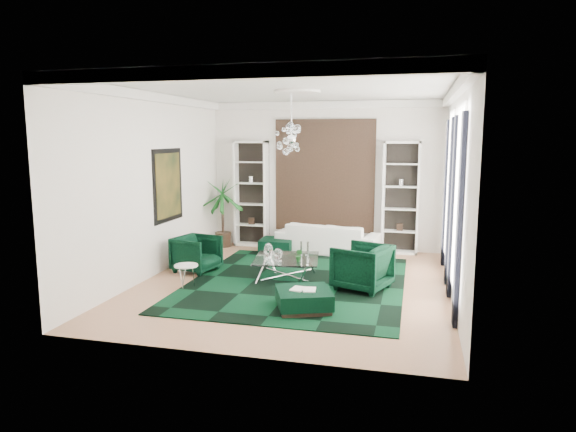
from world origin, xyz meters
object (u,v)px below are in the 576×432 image
(coffee_table, at_px, (287,268))
(side_table, at_px, (186,277))
(sofa, at_px, (328,238))
(ottoman_side, at_px, (277,246))
(palm, at_px, (223,204))
(ottoman_front, at_px, (304,300))
(armchair_left, at_px, (197,254))
(armchair_right, at_px, (362,267))

(coffee_table, xyz_separation_m, side_table, (-1.73, -1.07, -0.00))
(sofa, distance_m, ottoman_side, 1.32)
(sofa, relative_size, side_table, 5.58)
(sofa, distance_m, palm, 2.95)
(sofa, xyz_separation_m, coffee_table, (-0.43, -2.63, -0.15))
(coffee_table, bearing_deg, palm, 132.27)
(coffee_table, height_order, ottoman_front, coffee_table)
(armchair_left, bearing_deg, armchair_right, -84.55)
(sofa, relative_size, palm, 1.11)
(sofa, bearing_deg, palm, 8.32)
(ottoman_side, relative_size, side_table, 1.73)
(armchair_left, distance_m, coffee_table, 2.05)
(side_table, bearing_deg, coffee_table, 31.71)
(armchair_right, distance_m, coffee_table, 1.64)
(coffee_table, relative_size, ottoman_side, 1.63)
(ottoman_front, bearing_deg, side_table, 163.82)
(armchair_left, distance_m, armchair_right, 3.66)
(ottoman_side, height_order, palm, palm)
(coffee_table, xyz_separation_m, palm, (-2.42, 2.66, 0.93))
(ottoman_side, distance_m, ottoman_front, 4.37)
(armchair_right, bearing_deg, sofa, -138.55)
(side_table, relative_size, palm, 0.20)
(armchair_left, height_order, ottoman_side, armchair_left)
(armchair_left, xyz_separation_m, palm, (-0.38, 2.55, 0.76))
(ottoman_side, bearing_deg, armchair_right, -47.53)
(armchair_right, height_order, coffee_table, armchair_right)
(armchair_right, bearing_deg, ottoman_side, -117.24)
(sofa, relative_size, ottoman_front, 2.90)
(sofa, xyz_separation_m, armchair_left, (-2.47, -2.52, 0.02))
(coffee_table, relative_size, side_table, 2.82)
(armchair_left, bearing_deg, ottoman_side, -16.29)
(palm, bearing_deg, ottoman_front, -54.56)
(armchair_left, bearing_deg, ottoman_front, -111.41)
(coffee_table, bearing_deg, ottoman_front, -67.27)
(ottoman_front, distance_m, palm, 5.55)
(ottoman_front, bearing_deg, ottoman_side, 111.26)
(armchair_right, xyz_separation_m, ottoman_front, (-0.83, -1.43, -0.26))
(coffee_table, bearing_deg, armchair_right, -12.89)
(armchair_left, relative_size, ottoman_front, 0.98)
(armchair_right, height_order, ottoman_front, armchair_right)
(sofa, distance_m, armchair_right, 3.21)
(armchair_right, relative_size, ottoman_front, 1.09)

